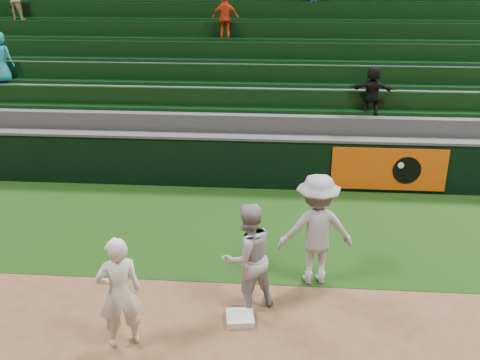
% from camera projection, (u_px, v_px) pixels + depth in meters
% --- Properties ---
extents(ground, '(70.00, 70.00, 0.00)m').
position_uv_depth(ground, '(241.00, 317.00, 8.02)').
color(ground, brown).
rests_on(ground, ground).
extents(foul_grass, '(36.00, 4.20, 0.01)m').
position_uv_depth(foul_grass, '(253.00, 227.00, 10.80)').
color(foul_grass, black).
rests_on(foul_grass, ground).
extents(first_base, '(0.46, 0.46, 0.09)m').
position_uv_depth(first_base, '(240.00, 318.00, 7.92)').
color(first_base, white).
rests_on(first_base, ground).
extents(first_baseman, '(0.71, 0.62, 1.65)m').
position_uv_depth(first_baseman, '(119.00, 293.00, 7.15)').
color(first_baseman, silver).
rests_on(first_baseman, ground).
extents(baserunner, '(1.06, 1.00, 1.72)m').
position_uv_depth(baserunner, '(248.00, 257.00, 7.97)').
color(baserunner, '#9C9FA6').
rests_on(baserunner, ground).
extents(base_coach, '(1.31, 0.87, 1.89)m').
position_uv_depth(base_coach, '(316.00, 230.00, 8.61)').
color(base_coach, '#9E9FAB').
rests_on(base_coach, foul_grass).
extents(field_wall, '(36.00, 0.45, 1.25)m').
position_uv_depth(field_wall, '(260.00, 162.00, 12.61)').
color(field_wall, black).
rests_on(field_wall, ground).
extents(stadium_seating, '(36.00, 5.95, 5.15)m').
position_uv_depth(stadium_seating, '(265.00, 85.00, 15.72)').
color(stadium_seating, '#363639').
rests_on(stadium_seating, ground).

